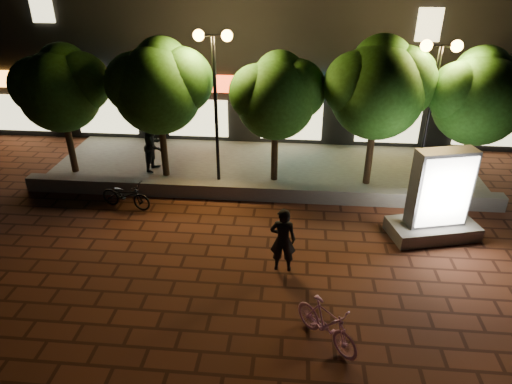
# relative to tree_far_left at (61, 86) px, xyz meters

# --- Properties ---
(ground) EXTENTS (80.00, 80.00, 0.00)m
(ground) POSITION_rel_tree_far_left_xyz_m (6.95, -5.46, -3.29)
(ground) COLOR #4F2518
(ground) RESTS_ON ground
(retaining_wall) EXTENTS (16.00, 0.45, 0.50)m
(retaining_wall) POSITION_rel_tree_far_left_xyz_m (6.95, -1.46, -3.04)
(retaining_wall) COLOR slate
(retaining_wall) RESTS_ON ground
(sidewalk) EXTENTS (16.00, 5.00, 0.08)m
(sidewalk) POSITION_rel_tree_far_left_xyz_m (6.95, 1.04, -3.25)
(sidewalk) COLOR slate
(sidewalk) RESTS_ON ground
(building_block) EXTENTS (28.00, 8.12, 11.30)m
(building_block) POSITION_rel_tree_far_left_xyz_m (6.94, 7.53, 1.70)
(building_block) COLOR black
(building_block) RESTS_ON ground
(tree_far_left) EXTENTS (3.36, 2.80, 4.63)m
(tree_far_left) POSITION_rel_tree_far_left_xyz_m (0.00, 0.00, 0.00)
(tree_far_left) COLOR #322113
(tree_far_left) RESTS_ON sidewalk
(tree_left) EXTENTS (3.60, 3.00, 4.89)m
(tree_left) POSITION_rel_tree_far_left_xyz_m (3.50, 0.00, 0.15)
(tree_left) COLOR #322113
(tree_left) RESTS_ON sidewalk
(tree_mid) EXTENTS (3.24, 2.70, 4.50)m
(tree_mid) POSITION_rel_tree_far_left_xyz_m (7.50, -0.00, -0.08)
(tree_mid) COLOR #322113
(tree_mid) RESTS_ON sidewalk
(tree_right) EXTENTS (3.72, 3.10, 5.07)m
(tree_right) POSITION_rel_tree_far_left_xyz_m (10.80, 0.00, 0.27)
(tree_right) COLOR #322113
(tree_right) RESTS_ON sidewalk
(tree_far_right) EXTENTS (3.48, 2.90, 4.76)m
(tree_far_right) POSITION_rel_tree_far_left_xyz_m (14.00, 0.00, 0.08)
(tree_far_right) COLOR #322113
(tree_far_right) RESTS_ON sidewalk
(street_lamp_left) EXTENTS (1.26, 0.36, 5.18)m
(street_lamp_left) POSITION_rel_tree_far_left_xyz_m (5.45, -0.26, 0.74)
(street_lamp_left) COLOR black
(street_lamp_left) RESTS_ON sidewalk
(street_lamp_right) EXTENTS (1.26, 0.36, 4.98)m
(street_lamp_right) POSITION_rel_tree_far_left_xyz_m (12.45, -0.26, 0.60)
(street_lamp_right) COLOR black
(street_lamp_right) RESTS_ON sidewalk
(ad_kiosk) EXTENTS (2.72, 1.83, 2.69)m
(ad_kiosk) POSITION_rel_tree_far_left_xyz_m (12.26, -3.23, -2.21)
(ad_kiosk) COLOR slate
(ad_kiosk) RESTS_ON ground
(scooter_pink) EXTENTS (1.53, 1.59, 1.03)m
(scooter_pink) POSITION_rel_tree_far_left_xyz_m (8.98, -7.73, -2.78)
(scooter_pink) COLOR #DA88C5
(scooter_pink) RESTS_ON ground
(rider) EXTENTS (0.67, 0.44, 1.81)m
(rider) POSITION_rel_tree_far_left_xyz_m (7.96, -5.27, -2.39)
(rider) COLOR black
(rider) RESTS_ON ground
(scooter_parked) EXTENTS (1.83, 0.97, 0.91)m
(scooter_parked) POSITION_rel_tree_far_left_xyz_m (2.79, -2.46, -2.84)
(scooter_parked) COLOR black
(scooter_parked) RESTS_ON ground
(pedestrian) EXTENTS (0.86, 1.03, 1.90)m
(pedestrian) POSITION_rel_tree_far_left_xyz_m (2.93, 0.38, -2.26)
(pedestrian) COLOR black
(pedestrian) RESTS_ON sidewalk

